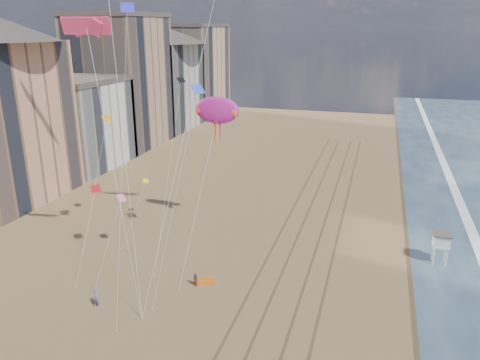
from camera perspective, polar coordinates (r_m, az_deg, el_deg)
name	(u,v)px	position (r m, az deg, el deg)	size (l,w,h in m)	color
wet_sand	(439,232)	(67.83, 23.12, -5.88)	(260.00, 260.00, 0.00)	#42301E
foam	(474,236)	(68.51, 26.61, -6.14)	(260.00, 260.00, 0.00)	white
tracks	(304,249)	(58.59, 7.79, -8.30)	(7.68, 120.00, 0.01)	brown
buildings	(107,89)	(104.56, -15.90, 10.66)	(34.72, 131.35, 29.00)	#C6B284
lifeguard_stand	(442,240)	(58.25, 23.36, -6.76)	(2.07, 2.07, 3.74)	silver
grounded_kite	(205,281)	(51.19, -4.34, -12.19)	(2.14, 1.36, 0.24)	#D66012
show_kite	(217,111)	(57.33, -2.80, 8.45)	(5.00, 7.67, 20.83)	#B61C86
kite_flyer_a	(96,298)	(48.74, -17.12, -13.55)	(0.71, 0.47, 1.96)	slate
kite_flyer_b	(195,280)	(50.23, -5.46, -12.03)	(0.73, 0.57, 1.50)	#91524A
small_kites	(140,116)	(52.65, -12.09, 7.68)	(15.23, 16.55, 22.32)	blue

